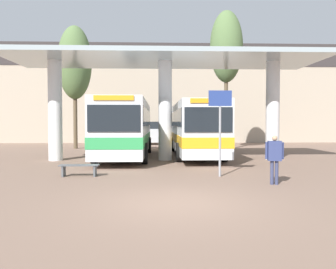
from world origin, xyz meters
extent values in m
plane|color=#755B4C|center=(0.00, 0.00, 0.00)|extent=(100.00, 100.00, 0.00)
cube|color=tan|center=(0.00, 26.00, 5.21)|extent=(40.00, 0.50, 10.42)
cube|color=#332D2D|center=(0.00, 26.00, 9.22)|extent=(40.00, 0.58, 2.40)
cylinder|color=silver|center=(-6.11, 9.90, 2.77)|extent=(0.75, 0.75, 5.55)
cylinder|color=silver|center=(0.00, 9.90, 2.77)|extent=(0.75, 0.75, 5.55)
cylinder|color=silver|center=(6.11, 9.90, 2.77)|extent=(0.75, 0.75, 5.55)
cube|color=#93A3A8|center=(0.00, 9.90, 5.67)|extent=(17.23, 5.24, 0.24)
cube|color=silver|center=(-2.32, 11.38, 1.85)|extent=(2.65, 10.65, 2.99)
cube|color=black|center=(-2.32, 11.38, 2.42)|extent=(2.69, 10.23, 0.96)
cube|color=#2D934C|center=(-2.32, 11.38, 1.18)|extent=(2.69, 10.69, 0.54)
cube|color=black|center=(-2.38, 6.04, 2.30)|extent=(2.34, 0.08, 1.20)
cube|color=orange|center=(-2.38, 6.04, 3.20)|extent=(1.78, 0.07, 0.22)
cylinder|color=black|center=(-3.63, 8.10, 0.55)|extent=(0.29, 1.10, 1.09)
cylinder|color=black|center=(-1.08, 8.08, 0.55)|extent=(0.29, 1.10, 1.09)
cylinder|color=black|center=(-3.56, 14.32, 0.55)|extent=(0.29, 1.10, 1.09)
cylinder|color=black|center=(-1.02, 14.29, 0.55)|extent=(0.29, 1.10, 1.09)
cube|color=silver|center=(1.92, 12.45, 1.81)|extent=(2.49, 11.38, 2.94)
cube|color=black|center=(1.92, 12.45, 2.36)|extent=(2.53, 10.93, 0.94)
cube|color=orange|center=(1.92, 12.45, 1.15)|extent=(2.53, 11.42, 0.53)
cube|color=black|center=(1.94, 6.74, 2.25)|extent=(2.26, 0.07, 1.18)
cube|color=orange|center=(1.94, 6.74, 3.14)|extent=(1.72, 0.06, 0.22)
cylinder|color=black|center=(0.70, 8.92, 0.52)|extent=(0.28, 1.04, 1.04)
cylinder|color=black|center=(3.16, 8.93, 0.52)|extent=(0.28, 1.04, 1.04)
cylinder|color=black|center=(0.68, 15.58, 0.52)|extent=(0.28, 1.04, 1.04)
cylinder|color=black|center=(3.14, 15.59, 0.52)|extent=(0.28, 1.04, 1.04)
cube|color=#4C5156|center=(-3.52, 4.38, 0.44)|extent=(1.53, 0.44, 0.04)
cube|color=#4C5156|center=(-4.13, 4.38, 0.21)|extent=(0.07, 0.37, 0.42)
cube|color=#4C5156|center=(-2.91, 4.38, 0.21)|extent=(0.07, 0.37, 0.42)
cylinder|color=gray|center=(1.98, 4.13, 1.37)|extent=(0.09, 0.09, 2.75)
cube|color=navy|center=(1.98, 4.13, 3.05)|extent=(0.90, 0.06, 0.60)
cylinder|color=#333856|center=(3.43, 2.44, 0.41)|extent=(0.14, 0.14, 0.81)
cylinder|color=#333856|center=(3.58, 2.41, 0.41)|extent=(0.14, 0.14, 0.81)
cube|color=navy|center=(3.51, 2.42, 1.15)|extent=(0.47, 0.31, 0.68)
sphere|color=tan|center=(3.51, 2.42, 1.58)|extent=(0.19, 0.19, 0.19)
cylinder|color=navy|center=(3.25, 2.47, 1.16)|extent=(0.10, 0.10, 0.57)
cylinder|color=navy|center=(3.77, 2.38, 1.16)|extent=(0.10, 0.10, 0.57)
cylinder|color=brown|center=(-7.07, 18.32, 2.67)|extent=(0.32, 0.32, 5.33)
ellipsoid|color=#516B3D|center=(-7.07, 18.32, 6.96)|extent=(2.69, 2.69, 5.91)
cylinder|color=brown|center=(4.85, 16.49, 3.21)|extent=(0.29, 0.29, 6.41)
ellipsoid|color=#516B3D|center=(4.85, 16.49, 7.91)|extent=(2.48, 2.48, 5.46)
cube|color=#B2B7BC|center=(-0.50, 23.42, 0.87)|extent=(4.62, 1.86, 1.29)
cube|color=#1E2328|center=(-0.50, 23.42, 1.86)|extent=(2.54, 1.71, 0.69)
cylinder|color=black|center=(0.93, 24.35, 0.32)|extent=(0.63, 0.22, 0.63)
cylinder|color=black|center=(0.93, 22.49, 0.32)|extent=(0.63, 0.22, 0.63)
cylinder|color=black|center=(-1.93, 24.35, 0.32)|extent=(0.63, 0.22, 0.63)
cylinder|color=black|center=(-1.93, 22.49, 0.32)|extent=(0.63, 0.22, 0.63)
camera|label=1|loc=(-0.50, -8.49, 2.10)|focal=35.00mm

